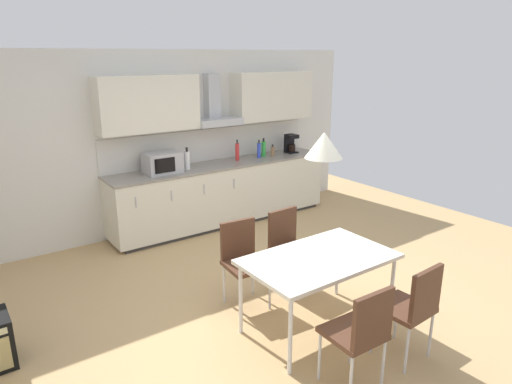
# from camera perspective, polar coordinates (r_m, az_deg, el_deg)

# --- Properties ---
(ground_plane) EXTENTS (8.57, 7.83, 0.02)m
(ground_plane) POSITION_cam_1_polar(r_m,az_deg,el_deg) (4.86, 1.10, -13.78)
(ground_plane) COLOR tan
(wall_back) EXTENTS (6.86, 0.10, 2.54)m
(wall_back) POSITION_cam_1_polar(r_m,az_deg,el_deg) (6.62, -12.78, 5.98)
(wall_back) COLOR silver
(wall_back) RESTS_ON ground_plane
(kitchen_counter) EXTENTS (3.46, 0.66, 0.92)m
(kitchen_counter) POSITION_cam_1_polar(r_m,az_deg,el_deg) (6.90, -4.19, -0.10)
(kitchen_counter) COLOR #333333
(kitchen_counter) RESTS_ON ground_plane
(backsplash_tile) EXTENTS (3.44, 0.02, 0.48)m
(backsplash_tile) POSITION_cam_1_polar(r_m,az_deg,el_deg) (6.98, -5.61, 5.95)
(backsplash_tile) COLOR silver
(backsplash_tile) RESTS_ON kitchen_counter
(upper_wall_cabinets) EXTENTS (3.44, 0.40, 0.73)m
(upper_wall_cabinets) POSITION_cam_1_polar(r_m,az_deg,el_deg) (6.76, -5.10, 11.35)
(upper_wall_cabinets) COLOR silver
(microwave) EXTENTS (0.48, 0.35, 0.28)m
(microwave) POSITION_cam_1_polar(r_m,az_deg,el_deg) (6.32, -11.63, 3.62)
(microwave) COLOR #ADADB2
(microwave) RESTS_ON kitchen_counter
(coffee_maker) EXTENTS (0.18, 0.19, 0.30)m
(coffee_maker) POSITION_cam_1_polar(r_m,az_deg,el_deg) (7.53, 4.32, 6.08)
(coffee_maker) COLOR black
(coffee_maker) RESTS_ON kitchen_counter
(bottle_red) EXTENTS (0.06, 0.06, 0.31)m
(bottle_red) POSITION_cam_1_polar(r_m,az_deg,el_deg) (6.95, -2.36, 5.08)
(bottle_red) COLOR red
(bottle_red) RESTS_ON kitchen_counter
(bottle_brown) EXTENTS (0.06, 0.06, 0.19)m
(bottle_brown) POSITION_cam_1_polar(r_m,az_deg,el_deg) (7.23, 2.08, 5.11)
(bottle_brown) COLOR brown
(bottle_brown) RESTS_ON kitchen_counter
(bottle_blue) EXTENTS (0.06, 0.06, 0.28)m
(bottle_blue) POSITION_cam_1_polar(r_m,az_deg,el_deg) (7.12, 0.37, 5.26)
(bottle_blue) COLOR blue
(bottle_blue) RESTS_ON kitchen_counter
(bottle_green) EXTENTS (0.07, 0.07, 0.29)m
(bottle_green) POSITION_cam_1_polar(r_m,az_deg,el_deg) (7.22, 0.94, 5.45)
(bottle_green) COLOR green
(bottle_green) RESTS_ON kitchen_counter
(bottle_white) EXTENTS (0.08, 0.08, 0.31)m
(bottle_white) POSITION_cam_1_polar(r_m,az_deg,el_deg) (6.44, -8.60, 3.96)
(bottle_white) COLOR white
(bottle_white) RESTS_ON kitchen_counter
(dining_table) EXTENTS (1.35, 0.82, 0.73)m
(dining_table) POSITION_cam_1_polar(r_m,az_deg,el_deg) (4.18, 7.86, -8.65)
(dining_table) COLOR silver
(dining_table) RESTS_ON ground_plane
(chair_near_right) EXTENTS (0.42, 0.42, 0.87)m
(chair_near_right) POSITION_cam_1_polar(r_m,az_deg,el_deg) (4.01, 19.06, -13.02)
(chair_near_right) COLOR #4C2D1E
(chair_near_right) RESTS_ON ground_plane
(chair_far_right) EXTENTS (0.42, 0.42, 0.87)m
(chair_far_right) POSITION_cam_1_polar(r_m,az_deg,el_deg) (4.96, 4.06, -6.17)
(chair_far_right) COLOR #4C2D1E
(chair_far_right) RESTS_ON ground_plane
(chair_far_left) EXTENTS (0.44, 0.44, 0.87)m
(chair_far_left) POSITION_cam_1_polar(r_m,az_deg,el_deg) (4.63, -1.69, -7.85)
(chair_far_left) COLOR #4C2D1E
(chair_far_left) RESTS_ON ground_plane
(chair_near_left) EXTENTS (0.41, 0.41, 0.87)m
(chair_near_left) POSITION_cam_1_polar(r_m,az_deg,el_deg) (3.58, 13.04, -16.31)
(chair_near_left) COLOR #4C2D1E
(chair_near_left) RESTS_ON ground_plane
(pendant_lamp) EXTENTS (0.32, 0.32, 0.22)m
(pendant_lamp) POSITION_cam_1_polar(r_m,az_deg,el_deg) (3.85, 8.49, 5.82)
(pendant_lamp) COLOR silver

